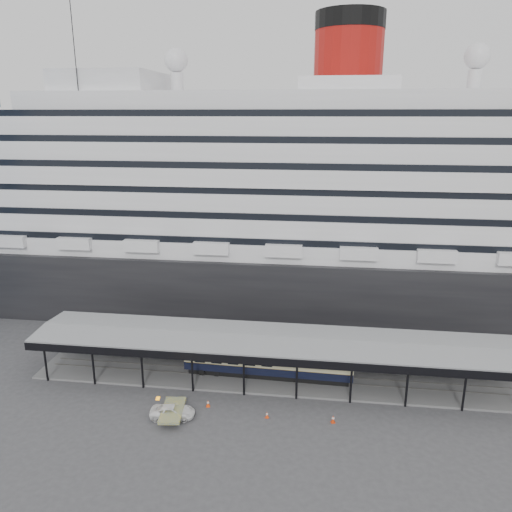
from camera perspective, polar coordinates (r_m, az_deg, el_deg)
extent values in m
plane|color=#39393C|center=(56.12, 1.50, -16.24)|extent=(200.00, 200.00, 0.00)
cube|color=black|center=(83.18, 3.87, -1.45)|extent=(130.00, 30.00, 10.00)
cylinder|color=#9F110C|center=(79.59, 10.52, 21.16)|extent=(10.00, 10.00, 9.00)
cylinder|color=black|center=(80.24, 10.73, 24.89)|extent=(10.10, 10.10, 2.50)
sphere|color=silver|center=(82.77, -9.12, 21.23)|extent=(3.60, 3.60, 3.60)
sphere|color=silver|center=(82.32, 23.97, 20.16)|extent=(3.60, 3.60, 3.60)
cube|color=slate|center=(60.33, 2.02, -13.62)|extent=(56.00, 8.00, 0.24)
cube|color=slate|center=(59.63, 1.95, -13.83)|extent=(54.00, 0.08, 0.10)
cube|color=slate|center=(60.87, 2.09, -13.16)|extent=(54.00, 0.08, 0.10)
cube|color=black|center=(54.31, 1.59, -11.99)|extent=(56.00, 0.18, 0.90)
cube|color=black|center=(62.36, 2.47, -8.13)|extent=(56.00, 0.18, 0.90)
cube|color=slate|center=(57.99, 2.07, -9.28)|extent=(56.00, 9.00, 0.24)
cylinder|color=black|center=(77.15, -18.99, 10.47)|extent=(0.12, 0.12, 47.21)
imported|color=white|center=(53.97, -9.51, -17.14)|extent=(4.74, 2.60, 1.26)
cube|color=black|center=(60.17, 1.37, -13.23)|extent=(18.77, 2.70, 0.62)
cube|color=black|center=(59.78, 1.38, -12.56)|extent=(19.67, 3.08, 0.98)
cube|color=beige|center=(59.28, 1.39, -11.65)|extent=(19.67, 3.12, 1.16)
cube|color=black|center=(58.93, 1.39, -11.00)|extent=(19.67, 3.08, 0.36)
cube|color=#FC490E|center=(55.47, -5.50, -16.73)|extent=(0.47, 0.47, 0.03)
cone|color=#FC490E|center=(55.26, -5.51, -16.39)|extent=(0.40, 0.40, 0.76)
cylinder|color=white|center=(55.22, -5.51, -16.33)|extent=(0.24, 0.24, 0.15)
cube|color=#ED3F0D|center=(53.57, 1.26, -17.97)|extent=(0.46, 0.46, 0.03)
cone|color=#ED3F0D|center=(53.38, 1.26, -17.66)|extent=(0.39, 0.39, 0.68)
cylinder|color=white|center=(53.34, 1.26, -17.60)|extent=(0.22, 0.22, 0.13)
cube|color=red|center=(53.44, 8.78, -18.27)|extent=(0.54, 0.54, 0.03)
cone|color=red|center=(53.21, 8.80, -17.91)|extent=(0.45, 0.45, 0.80)
cylinder|color=white|center=(53.17, 8.81, -17.84)|extent=(0.26, 0.26, 0.16)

